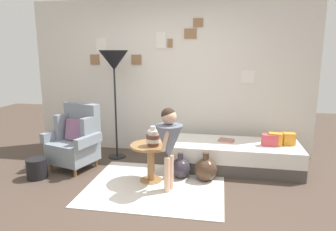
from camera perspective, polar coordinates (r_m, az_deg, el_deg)
The scene contains 16 objects.
ground_plane at distance 3.79m, azimuth -4.90°, elevation -15.61°, with size 12.00×12.00×0.00m, color #4C3D33.
gallery_wall at distance 5.28m, azimuth 0.26°, elevation 7.08°, with size 4.80×0.12×2.60m.
rug at distance 4.15m, azimuth -2.26°, elevation -12.93°, with size 1.78×1.50×0.01m, color silver.
armchair at distance 4.84m, azimuth -16.81°, elevation -4.29°, with size 0.87×0.75×0.97m.
daybed at distance 4.77m, azimuth 12.27°, elevation -7.31°, with size 1.91×0.83×0.40m.
pillow_head at distance 4.82m, azimuth 21.62°, elevation -4.10°, with size 0.17×0.12×0.18m, color orange.
pillow_mid at distance 4.72m, azimuth 19.34°, elevation -4.21°, with size 0.19×0.12×0.19m, color orange.
pillow_back at distance 4.68m, azimuth 18.41°, elevation -4.36°, with size 0.21×0.12×0.17m, color #D64C56.
side_table at distance 4.17m, azimuth -3.22°, elevation -7.38°, with size 0.55×0.55×0.52m.
vase_striped at distance 4.04m, azimuth -2.78°, elevation -4.16°, with size 0.19×0.19×0.27m.
floor_lamp at distance 4.97m, azimuth -10.05°, elevation 9.49°, with size 0.46×0.46×1.76m.
person_child at distance 3.77m, azimuth 0.18°, elevation -4.44°, with size 0.34×0.34×1.08m.
book_on_daybed at distance 4.76m, azimuth 10.80°, elevation -4.55°, with size 0.22×0.16×0.03m, color #AD7363.
demijohn_near at distance 4.35m, azimuth 2.31°, elevation -9.74°, with size 0.28×0.28×0.37m.
demijohn_far at distance 4.28m, azimuth 7.02°, elevation -9.92°, with size 0.32×0.32×0.40m.
magazine_basket at distance 4.71m, azimuth -23.24°, elevation -9.04°, with size 0.28×0.28×0.28m, color black.
Camera 1 is at (0.88, -3.24, 1.75)m, focal length 32.70 mm.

